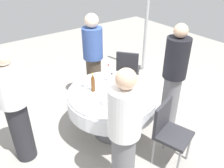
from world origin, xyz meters
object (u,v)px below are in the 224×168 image
bottle_clear_left (86,80)px  plate_east (140,95)px  wine_glass_east (123,72)px  chair_right (128,68)px  bottle_clear_west (112,83)px  person_south (124,135)px  bottle_brown_south (93,83)px  wine_glass_left (104,98)px  plate_rear (133,81)px  wine_glass_front (115,93)px  chair_front (168,129)px  dining_table (112,100)px  person_left (174,76)px  wine_glass_right (145,81)px  bottle_clear_inner (108,73)px  wine_glass_outer (118,78)px  person_inner (15,107)px  person_west (93,58)px

bottle_clear_left → plate_east: size_ratio=1.09×
wine_glass_east → chair_right: size_ratio=0.15×
bottle_clear_west → person_south: 1.00m
bottle_brown_south → bottle_clear_left: (0.14, 0.03, -0.01)m
plate_east → person_south: bearing=126.4°
wine_glass_left → plate_rear: 0.74m
wine_glass_front → chair_front: bearing=-153.5°
dining_table → bottle_brown_south: bottle_brown_south is taller
person_left → bottle_brown_south: bearing=-93.8°
wine_glass_right → chair_front: wine_glass_right is taller
plate_rear → person_south: (-0.87, 0.90, 0.07)m
bottle_clear_west → person_south: person_south is taller
person_south → person_left: person_left is taller
wine_glass_left → wine_glass_right: (-0.00, -0.72, 0.00)m
bottle_clear_inner → plate_east: (-0.59, -0.09, -0.11)m
bottle_brown_south → chair_right: bearing=-62.7°
bottle_brown_south → chair_right: 1.33m
wine_glass_left → wine_glass_outer: (0.30, -0.47, -0.01)m
chair_front → bottle_brown_south: bearing=-82.3°
wine_glass_front → wine_glass_east: bearing=-49.0°
bottle_clear_west → chair_right: (0.73, -0.92, -0.35)m
chair_front → plate_east: bearing=-104.4°
chair_right → bottle_brown_south: bearing=-101.5°
bottle_brown_south → chair_right: size_ratio=0.32×
wine_glass_left → plate_east: bearing=-103.8°
wine_glass_left → chair_right: wine_glass_left is taller
wine_glass_outer → chair_right: 1.04m
wine_glass_right → person_inner: bearing=73.0°
wine_glass_right → wine_glass_east: bearing=9.7°
plate_east → person_west: (1.26, -0.06, 0.08)m
person_south → chair_front: size_ratio=1.81×
dining_table → bottle_clear_left: 0.47m
plate_east → person_south: person_south is taller
bottle_clear_west → person_inner: (0.29, 1.23, -0.04)m
plate_east → plate_rear: size_ratio=0.90×
person_left → wine_glass_right: bearing=-87.0°
wine_glass_east → chair_front: size_ratio=0.15×
person_south → person_inner: size_ratio=1.00×
wine_glass_left → person_west: (1.13, -0.57, -0.01)m
bottle_clear_west → person_west: person_west is taller
person_west → chair_right: bearing=1.4°
person_inner → chair_right: 2.22m
wine_glass_right → plate_rear: size_ratio=0.57×
wine_glass_outer → person_inner: person_inner is taller
wine_glass_left → person_inner: 1.07m
person_west → wine_glass_east: bearing=-66.5°
chair_front → person_south: bearing=-16.7°
person_west → chair_front: (-1.78, 0.04, -0.32)m
wine_glass_right → plate_rear: bearing=4.6°
wine_glass_front → wine_glass_left: bearing=96.8°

